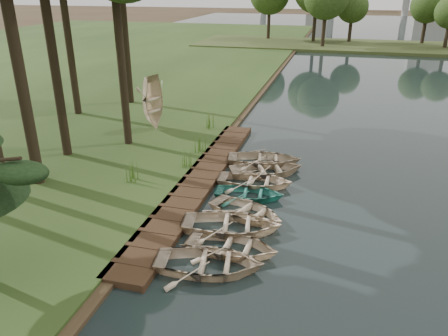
% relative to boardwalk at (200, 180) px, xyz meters
% --- Properties ---
extents(ground, '(300.00, 300.00, 0.00)m').
position_rel_boardwalk_xyz_m(ground, '(1.60, 0.00, -0.15)').
color(ground, '#3D2F1D').
extents(boardwalk, '(1.60, 16.00, 0.30)m').
position_rel_boardwalk_xyz_m(boardwalk, '(0.00, 0.00, 0.00)').
color(boardwalk, '#342214').
rests_on(boardwalk, ground).
extents(peninsula, '(50.00, 14.00, 0.45)m').
position_rel_boardwalk_xyz_m(peninsula, '(9.60, 50.00, 0.08)').
color(peninsula, '#3B471F').
rests_on(peninsula, ground).
extents(far_trees, '(45.60, 5.60, 8.80)m').
position_rel_boardwalk_xyz_m(far_trees, '(6.27, 50.00, 6.28)').
color(far_trees, black).
rests_on(far_trees, peninsula).
extents(rowboat_0, '(3.91, 3.05, 0.74)m').
position_rel_boardwalk_xyz_m(rowboat_0, '(2.37, -6.40, 0.27)').
color(rowboat_0, beige).
rests_on(rowboat_0, water).
extents(rowboat_1, '(3.32, 2.44, 0.67)m').
position_rel_boardwalk_xyz_m(rowboat_1, '(2.84, -5.22, 0.23)').
color(rowboat_1, beige).
rests_on(rowboat_1, water).
extents(rowboat_2, '(4.08, 3.19, 0.77)m').
position_rel_boardwalk_xyz_m(rowboat_2, '(2.49, -3.88, 0.29)').
color(rowboat_2, beige).
rests_on(rowboat_2, water).
extents(rowboat_3, '(3.84, 3.33, 0.67)m').
position_rel_boardwalk_xyz_m(rowboat_3, '(2.79, -2.64, 0.23)').
color(rowboat_3, beige).
rests_on(rowboat_3, water).
extents(rowboat_4, '(3.16, 2.37, 0.62)m').
position_rel_boardwalk_xyz_m(rowboat_4, '(2.56, -1.03, 0.21)').
color(rowboat_4, '#308673').
rests_on(rowboat_4, water).
extents(rowboat_5, '(3.55, 2.63, 0.71)m').
position_rel_boardwalk_xyz_m(rowboat_5, '(2.56, 0.26, 0.25)').
color(rowboat_5, beige).
rests_on(rowboat_5, water).
extents(rowboat_6, '(4.35, 3.84, 0.75)m').
position_rel_boardwalk_xyz_m(rowboat_6, '(2.86, 1.68, 0.27)').
color(rowboat_6, beige).
rests_on(rowboat_6, water).
extents(rowboat_7, '(4.10, 3.23, 0.77)m').
position_rel_boardwalk_xyz_m(rowboat_7, '(2.52, 2.90, 0.29)').
color(rowboat_7, beige).
rests_on(rowboat_7, water).
extents(stored_rowboat, '(3.91, 3.27, 0.70)m').
position_rel_boardwalk_xyz_m(stored_rowboat, '(-4.88, 6.16, 0.50)').
color(stored_rowboat, beige).
rests_on(stored_rowboat, bank).
extents(reeds_0, '(0.60, 0.60, 1.02)m').
position_rel_boardwalk_xyz_m(reeds_0, '(-2.80, -1.11, 0.66)').
color(reeds_0, '#3F661E').
rests_on(reeds_0, bank).
extents(reeds_1, '(0.60, 0.60, 0.90)m').
position_rel_boardwalk_xyz_m(reeds_1, '(-1.00, 3.20, 0.60)').
color(reeds_1, '#3F661E').
rests_on(reeds_1, bank).
extents(reeds_2, '(0.60, 0.60, 0.88)m').
position_rel_boardwalk_xyz_m(reeds_2, '(-1.00, 1.11, 0.59)').
color(reeds_2, '#3F661E').
rests_on(reeds_2, bank).
extents(reeds_3, '(0.60, 0.60, 0.96)m').
position_rel_boardwalk_xyz_m(reeds_3, '(-1.74, 7.26, 0.63)').
color(reeds_3, '#3F661E').
rests_on(reeds_3, bank).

